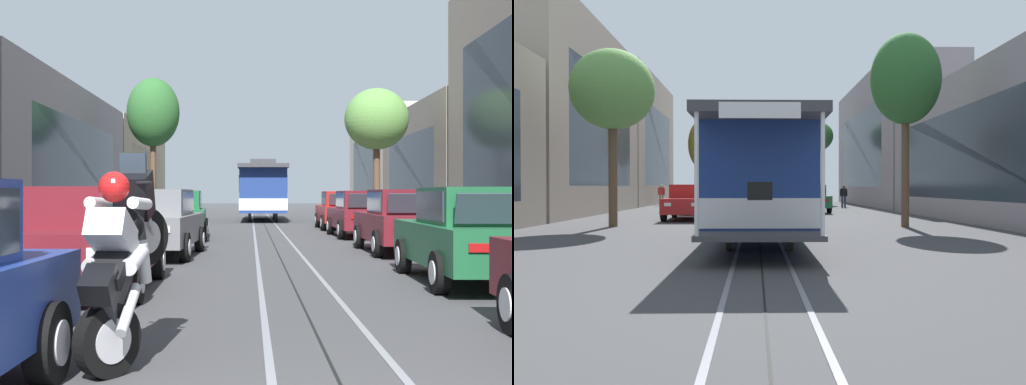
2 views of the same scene
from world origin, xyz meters
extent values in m
plane|color=#424244|center=(0.00, 24.45, 0.00)|extent=(160.00, 160.00, 0.00)
cube|color=gray|center=(-0.53, 28.57, 0.01)|extent=(0.08, 69.13, 0.01)
cube|color=gray|center=(0.53, 28.57, 0.01)|extent=(0.08, 69.13, 0.01)
cube|color=black|center=(0.00, 28.57, 0.00)|extent=(0.03, 69.13, 0.01)
cube|color=gray|center=(-11.01, 28.57, 3.19)|extent=(5.27, 20.08, 6.38)
cube|color=#2D3842|center=(-8.40, 28.57, 2.87)|extent=(0.04, 14.26, 3.83)
cube|color=tan|center=(-11.24, 48.95, 3.24)|extent=(5.73, 20.08, 6.47)
cube|color=#2D3842|center=(-8.40, 48.95, 2.91)|extent=(0.04, 14.26, 3.88)
cube|color=#2D3842|center=(8.40, 20.93, 4.62)|extent=(0.04, 10.70, 6.16)
cube|color=gray|center=(11.16, 36.21, 3.24)|extent=(5.57, 14.98, 6.49)
cube|color=#2D3842|center=(8.40, 36.21, 2.92)|extent=(0.04, 10.70, 3.89)
cube|color=beige|center=(10.58, 51.49, 3.94)|extent=(4.41, 14.98, 7.88)
cube|color=#2D3842|center=(8.40, 51.49, 3.54)|extent=(0.04, 10.70, 4.73)
cube|color=#B21414|center=(-2.55, 3.59, 0.75)|extent=(0.28, 0.05, 0.12)
cylinder|color=black|center=(-2.26, 2.75, 0.32)|extent=(0.22, 0.65, 0.64)
cylinder|color=silver|center=(-2.15, 2.75, 0.32)|extent=(0.03, 0.35, 0.35)
cube|color=maroon|center=(-3.15, 7.89, 0.65)|extent=(1.89, 4.34, 0.66)
cube|color=maroon|center=(-3.15, 8.04, 1.28)|extent=(1.52, 2.09, 0.60)
cube|color=#2D3842|center=(-3.13, 7.20, 1.26)|extent=(1.34, 0.25, 0.47)
cube|color=#2D3842|center=(-3.17, 9.22, 1.26)|extent=(1.30, 0.22, 0.45)
cube|color=#2D3842|center=(-2.40, 8.05, 1.28)|extent=(0.07, 1.81, 0.47)
cube|color=#2D3842|center=(-3.90, 8.02, 1.28)|extent=(0.07, 1.81, 0.47)
cube|color=white|center=(-2.54, 5.74, 0.75)|extent=(0.28, 0.05, 0.14)
cube|color=#B21414|center=(-2.63, 10.06, 0.75)|extent=(0.28, 0.05, 0.12)
cube|color=white|center=(-3.66, 5.72, 0.75)|extent=(0.28, 0.05, 0.14)
cube|color=#B21414|center=(-3.75, 10.04, 0.75)|extent=(0.28, 0.05, 0.12)
cylinder|color=black|center=(-2.24, 6.57, 0.32)|extent=(0.21, 0.64, 0.64)
cylinder|color=silver|center=(-2.13, 6.58, 0.32)|extent=(0.03, 0.35, 0.35)
cylinder|color=black|center=(-4.00, 6.54, 0.32)|extent=(0.21, 0.64, 0.64)
cylinder|color=black|center=(-2.29, 9.24, 0.32)|extent=(0.21, 0.64, 0.64)
cylinder|color=silver|center=(-2.18, 9.24, 0.32)|extent=(0.03, 0.35, 0.35)
cylinder|color=black|center=(-4.05, 9.20, 0.32)|extent=(0.21, 0.64, 0.64)
cylinder|color=silver|center=(-4.16, 9.20, 0.32)|extent=(0.03, 0.35, 0.35)
cube|color=slate|center=(-2.92, 13.50, 0.65)|extent=(1.99, 4.38, 0.66)
cube|color=slate|center=(-2.92, 13.65, 1.28)|extent=(1.57, 2.13, 0.60)
cube|color=#2D3842|center=(-2.95, 12.81, 1.26)|extent=(1.34, 0.28, 0.47)
cube|color=#2D3842|center=(-2.86, 14.83, 1.26)|extent=(1.30, 0.26, 0.45)
cube|color=#2D3842|center=(-2.17, 13.62, 1.28)|extent=(0.11, 1.81, 0.47)
cube|color=#2D3842|center=(-3.66, 13.68, 1.28)|extent=(0.11, 1.81, 0.47)
cube|color=white|center=(-2.46, 11.32, 0.75)|extent=(0.28, 0.05, 0.14)
cube|color=#B21414|center=(-2.27, 15.63, 0.75)|extent=(0.28, 0.05, 0.12)
cube|color=white|center=(-3.58, 11.37, 0.75)|extent=(0.28, 0.05, 0.14)
cube|color=#B21414|center=(-3.38, 15.68, 0.75)|extent=(0.28, 0.05, 0.12)
cylinder|color=black|center=(-2.10, 12.13, 0.32)|extent=(0.23, 0.65, 0.64)
cylinder|color=silver|center=(-1.99, 12.12, 0.32)|extent=(0.04, 0.35, 0.35)
cylinder|color=black|center=(-3.86, 12.21, 0.32)|extent=(0.23, 0.65, 0.64)
cylinder|color=silver|center=(-3.97, 12.21, 0.32)|extent=(0.04, 0.35, 0.35)
cylinder|color=black|center=(-1.98, 14.79, 0.32)|extent=(0.23, 0.65, 0.64)
cylinder|color=silver|center=(-1.87, 14.79, 0.32)|extent=(0.04, 0.35, 0.35)
cylinder|color=black|center=(-3.74, 14.87, 0.32)|extent=(0.23, 0.65, 0.64)
cylinder|color=silver|center=(-3.85, 14.88, 0.32)|extent=(0.04, 0.35, 0.35)
cube|color=#1E6038|center=(-3.07, 19.68, 0.65)|extent=(2.00, 4.38, 0.66)
cube|color=#1E6038|center=(-3.07, 19.83, 1.28)|extent=(1.57, 2.13, 0.60)
cube|color=#2D3842|center=(-3.03, 19.00, 1.26)|extent=(1.34, 0.28, 0.47)
cube|color=#2D3842|center=(-3.13, 21.02, 1.26)|extent=(1.30, 0.26, 0.45)
cube|color=#2D3842|center=(-2.33, 19.87, 1.28)|extent=(0.12, 1.81, 0.47)
cube|color=#2D3842|center=(-3.82, 19.80, 1.28)|extent=(0.12, 1.81, 0.47)
cube|color=white|center=(-2.41, 17.55, 0.75)|extent=(0.28, 0.05, 0.14)
cube|color=#B21414|center=(-2.61, 21.87, 0.75)|extent=(0.28, 0.05, 0.12)
cube|color=white|center=(-3.52, 17.50, 0.75)|extent=(0.28, 0.05, 0.14)
cube|color=#B21414|center=(-3.73, 21.82, 0.75)|extent=(0.28, 0.05, 0.12)
cylinder|color=black|center=(-2.13, 18.40, 0.32)|extent=(0.23, 0.65, 0.64)
cylinder|color=silver|center=(-2.02, 18.40, 0.32)|extent=(0.04, 0.35, 0.35)
cylinder|color=black|center=(-3.88, 18.31, 0.32)|extent=(0.23, 0.65, 0.64)
cylinder|color=silver|center=(-3.99, 18.31, 0.32)|extent=(0.04, 0.35, 0.35)
cylinder|color=black|center=(-2.25, 21.06, 0.32)|extent=(0.23, 0.65, 0.64)
cylinder|color=silver|center=(-2.14, 21.06, 0.32)|extent=(0.04, 0.35, 0.35)
cylinder|color=black|center=(-4.01, 20.97, 0.32)|extent=(0.23, 0.65, 0.64)
cylinder|color=silver|center=(-4.12, 20.97, 0.32)|extent=(0.04, 0.35, 0.35)
cylinder|color=silver|center=(1.96, 4.53, 0.32)|extent=(0.03, 0.35, 0.35)
cube|color=#1E6038|center=(2.99, 8.70, 0.65)|extent=(1.91, 4.35, 0.66)
cube|color=#1E6038|center=(2.99, 8.55, 1.28)|extent=(1.53, 2.10, 0.60)
cube|color=#2D3842|center=(3.01, 9.38, 1.26)|extent=(1.34, 0.26, 0.47)
cube|color=#2D3842|center=(2.96, 7.36, 1.26)|extent=(1.30, 0.23, 0.45)
cube|color=#2D3842|center=(2.24, 8.57, 1.28)|extent=(0.08, 1.81, 0.47)
cube|color=white|center=(2.49, 10.87, 0.75)|extent=(0.28, 0.05, 0.14)
cube|color=#B21414|center=(2.38, 6.55, 0.75)|extent=(0.28, 0.05, 0.12)
cube|color=white|center=(3.61, 10.84, 0.75)|extent=(0.28, 0.05, 0.14)
cylinder|color=black|center=(2.15, 10.05, 0.32)|extent=(0.22, 0.65, 0.64)
cylinder|color=silver|center=(2.04, 10.06, 0.32)|extent=(0.03, 0.35, 0.35)
cylinder|color=black|center=(3.91, 10.01, 0.32)|extent=(0.22, 0.65, 0.64)
cylinder|color=silver|center=(4.02, 10.00, 0.32)|extent=(0.03, 0.35, 0.35)
cylinder|color=black|center=(2.08, 7.39, 0.32)|extent=(0.22, 0.65, 0.64)
cylinder|color=silver|center=(1.97, 7.39, 0.32)|extent=(0.03, 0.35, 0.35)
cube|color=maroon|center=(3.13, 14.45, 0.65)|extent=(1.81, 4.30, 0.66)
cube|color=maroon|center=(3.13, 14.30, 1.28)|extent=(1.48, 2.07, 0.60)
cube|color=#2D3842|center=(3.13, 15.14, 1.26)|extent=(1.33, 0.22, 0.47)
cube|color=#2D3842|center=(3.13, 13.12, 1.26)|extent=(1.30, 0.20, 0.45)
cube|color=#2D3842|center=(2.38, 14.30, 1.28)|extent=(0.03, 1.81, 0.47)
cube|color=#2D3842|center=(3.88, 14.30, 1.28)|extent=(0.03, 1.81, 0.47)
cube|color=white|center=(2.57, 16.61, 0.75)|extent=(0.28, 0.04, 0.14)
cube|color=#B21414|center=(2.58, 12.29, 0.75)|extent=(0.28, 0.04, 0.12)
cube|color=white|center=(3.69, 16.61, 0.75)|extent=(0.28, 0.04, 0.14)
cube|color=#B21414|center=(3.69, 12.29, 0.75)|extent=(0.28, 0.04, 0.12)
cylinder|color=black|center=(2.25, 15.78, 0.32)|extent=(0.20, 0.64, 0.64)
cylinder|color=silver|center=(2.14, 15.78, 0.32)|extent=(0.02, 0.35, 0.35)
cylinder|color=black|center=(4.01, 15.79, 0.32)|extent=(0.20, 0.64, 0.64)
cylinder|color=silver|center=(4.12, 15.79, 0.32)|extent=(0.02, 0.35, 0.35)
cylinder|color=black|center=(2.25, 13.12, 0.32)|extent=(0.20, 0.64, 0.64)
cylinder|color=silver|center=(2.14, 13.12, 0.32)|extent=(0.02, 0.35, 0.35)
cylinder|color=black|center=(4.01, 13.12, 0.32)|extent=(0.20, 0.64, 0.64)
cylinder|color=silver|center=(4.12, 13.12, 0.32)|extent=(0.02, 0.35, 0.35)
cube|color=maroon|center=(3.12, 20.74, 0.65)|extent=(1.86, 4.33, 0.66)
cube|color=maroon|center=(3.12, 20.59, 1.28)|extent=(1.51, 2.09, 0.60)
cube|color=#2D3842|center=(3.11, 21.43, 1.26)|extent=(1.34, 0.24, 0.47)
cube|color=#2D3842|center=(3.14, 19.41, 1.26)|extent=(1.30, 0.22, 0.45)
cube|color=#2D3842|center=(2.37, 20.58, 1.28)|extent=(0.06, 1.81, 0.47)
cube|color=#2D3842|center=(3.87, 20.60, 1.28)|extent=(0.06, 1.81, 0.47)
cube|color=white|center=(2.53, 22.89, 0.75)|extent=(0.28, 0.04, 0.14)
cube|color=#B21414|center=(2.59, 18.57, 0.75)|extent=(0.28, 0.04, 0.12)
cube|color=white|center=(3.64, 22.91, 0.75)|extent=(0.28, 0.04, 0.14)
cube|color=#B21414|center=(3.71, 18.59, 0.75)|extent=(0.28, 0.04, 0.12)
cylinder|color=black|center=(2.22, 22.06, 0.32)|extent=(0.21, 0.64, 0.64)
cylinder|color=silver|center=(2.11, 22.06, 0.32)|extent=(0.03, 0.35, 0.35)
cylinder|color=black|center=(3.98, 22.09, 0.32)|extent=(0.21, 0.64, 0.64)
cylinder|color=silver|center=(4.09, 22.09, 0.32)|extent=(0.03, 0.35, 0.35)
cylinder|color=black|center=(2.26, 19.40, 0.32)|extent=(0.21, 0.64, 0.64)
cylinder|color=silver|center=(2.15, 19.40, 0.32)|extent=(0.03, 0.35, 0.35)
cylinder|color=black|center=(4.02, 19.42, 0.32)|extent=(0.21, 0.64, 0.64)
cylinder|color=silver|center=(4.13, 19.42, 0.32)|extent=(0.03, 0.35, 0.35)
cube|color=red|center=(3.14, 25.92, 0.65)|extent=(1.85, 4.32, 0.66)
cube|color=red|center=(3.14, 25.77, 1.28)|extent=(1.50, 2.08, 0.60)
cube|color=#2D3842|center=(3.15, 26.61, 1.26)|extent=(1.33, 0.24, 0.47)
cube|color=#2D3842|center=(3.12, 24.59, 1.26)|extent=(1.30, 0.21, 0.45)
cube|color=#2D3842|center=(2.39, 25.78, 1.28)|extent=(0.05, 1.81, 0.47)
cube|color=#2D3842|center=(3.89, 25.76, 1.28)|extent=(0.05, 1.81, 0.47)
cube|color=white|center=(2.61, 28.09, 0.75)|extent=(0.28, 0.04, 0.14)
cube|color=#B21414|center=(2.56, 23.77, 0.75)|extent=(0.28, 0.04, 0.12)
cube|color=white|center=(3.72, 28.08, 0.75)|extent=(0.28, 0.04, 0.14)
cube|color=#B21414|center=(3.67, 23.76, 0.75)|extent=(0.28, 0.04, 0.12)
cylinder|color=black|center=(2.27, 27.27, 0.32)|extent=(0.21, 0.64, 0.64)
cylinder|color=silver|center=(2.16, 27.27, 0.32)|extent=(0.02, 0.35, 0.35)
cylinder|color=black|center=(4.03, 27.24, 0.32)|extent=(0.21, 0.64, 0.64)
cylinder|color=silver|center=(4.14, 27.24, 0.32)|extent=(0.02, 0.35, 0.35)
cylinder|color=black|center=(2.24, 24.60, 0.32)|extent=(0.21, 0.64, 0.64)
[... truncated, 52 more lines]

